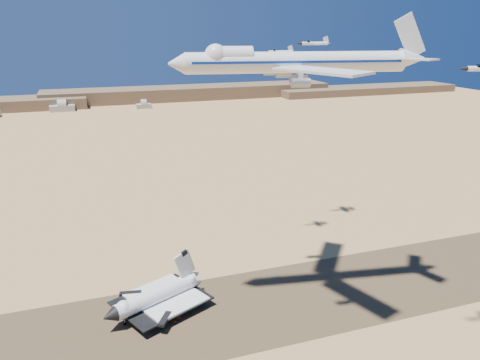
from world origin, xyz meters
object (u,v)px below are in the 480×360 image
object	(u,v)px
crew_a	(178,317)
chase_jet_c	(280,52)
chase_jet_d	(314,43)
crew_c	(175,322)
shuttle	(156,298)
carrier_747	(290,62)
crew_b	(180,318)

from	to	relation	value
crew_a	chase_jet_c	size ratio (longest dim) A/B	0.13
chase_jet_d	crew_a	bearing A→B (deg)	-138.97
crew_c	shuttle	bearing A→B (deg)	-17.39
carrier_747	crew_a	xyz separation A→B (m)	(-39.57, 1.95, -87.70)
shuttle	crew_c	world-z (taller)	shuttle
shuttle	crew_c	xyz separation A→B (m)	(4.60, -10.43, -4.49)
crew_b	chase_jet_c	xyz separation A→B (m)	(58.08, 50.52, 88.50)
crew_a	crew_c	world-z (taller)	crew_a
crew_b	crew_a	bearing A→B (deg)	24.11
crew_a	chase_jet_d	xyz separation A→B (m)	(81.96, 63.00, 91.39)
carrier_747	chase_jet_c	distance (m)	55.06
shuttle	crew_c	bearing A→B (deg)	-90.62
shuttle	carrier_747	bearing A→B (deg)	-36.96
crew_b	chase_jet_c	world-z (taller)	chase_jet_c
carrier_747	chase_jet_c	xyz separation A→B (m)	(19.02, 51.66, 0.72)
crew_a	chase_jet_c	world-z (taller)	chase_jet_c
shuttle	crew_a	bearing A→B (deg)	-77.23
chase_jet_c	crew_a	bearing A→B (deg)	-135.17
carrier_747	chase_jet_d	xyz separation A→B (m)	(42.39, 64.95, 3.69)
chase_jet_d	carrier_747	bearing A→B (deg)	-119.65
crew_b	crew_c	xyz separation A→B (m)	(-2.17, -1.37, 0.02)
chase_jet_d	shuttle	bearing A→B (deg)	-144.69
crew_a	crew_c	bearing A→B (deg)	142.67
crew_c	chase_jet_d	bearing A→B (deg)	-93.24
chase_jet_c	chase_jet_d	distance (m)	27.05
crew_a	crew_c	distance (m)	2.74
crew_b	chase_jet_d	world-z (taller)	chase_jet_d
carrier_747	shuttle	bearing A→B (deg)	177.18
shuttle	carrier_747	xyz separation A→B (m)	(45.83, -10.20, 83.27)
crew_a	crew_b	bearing A→B (deg)	-147.99
shuttle	chase_jet_d	bearing A→B (deg)	7.42
carrier_747	crew_a	size ratio (longest dim) A/B	47.65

